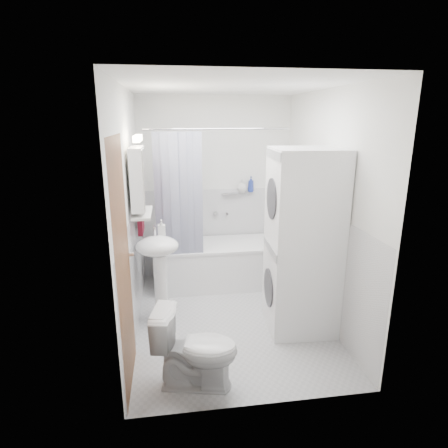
{
  "coord_description": "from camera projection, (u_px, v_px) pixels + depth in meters",
  "views": [
    {
      "loc": [
        -0.61,
        -3.61,
        2.11
      ],
      "look_at": [
        -0.05,
        0.15,
        1.04
      ],
      "focal_mm": 30.0,
      "sensor_mm": 36.0,
      "label": 1
    }
  ],
  "objects": [
    {
      "name": "floor",
      "position": [
        231.0,
        318.0,
        4.1
      ],
      "size": [
        2.6,
        2.6,
        0.0
      ],
      "primitive_type": "plane",
      "color": "#BBBBC0",
      "rests_on": "ground"
    },
    {
      "name": "room_walls",
      "position": [
        232.0,
        184.0,
        3.7
      ],
      "size": [
        2.6,
        2.6,
        2.6
      ],
      "color": "white",
      "rests_on": "ground"
    },
    {
      "name": "wainscot",
      "position": [
        227.0,
        258.0,
        4.21
      ],
      "size": [
        1.98,
        2.58,
        2.58
      ],
      "color": "white",
      "rests_on": "ground"
    },
    {
      "name": "door",
      "position": [
        132.0,
        254.0,
        3.17
      ],
      "size": [
        0.05,
        2.0,
        2.0
      ],
      "color": "brown",
      "rests_on": "ground"
    },
    {
      "name": "bathtub",
      "position": [
        215.0,
        262.0,
        4.88
      ],
      "size": [
        1.46,
        0.69,
        0.56
      ],
      "color": "white",
      "rests_on": "ground"
    },
    {
      "name": "tub_spout",
      "position": [
        226.0,
        213.0,
        5.07
      ],
      "size": [
        0.04,
        0.12,
        0.04
      ],
      "primitive_type": "cylinder",
      "rotation": [
        1.57,
        0.0,
        0.0
      ],
      "color": "silver",
      "rests_on": "room_walls"
    },
    {
      "name": "curtain_rod",
      "position": [
        217.0,
        129.0,
        4.15
      ],
      "size": [
        1.64,
        0.02,
        0.02
      ],
      "primitive_type": "cylinder",
      "rotation": [
        0.0,
        1.57,
        0.0
      ],
      "color": "silver",
      "rests_on": "room_walls"
    },
    {
      "name": "shower_curtain",
      "position": [
        179.0,
        196.0,
        4.29
      ],
      "size": [
        0.55,
        0.02,
        1.45
      ],
      "color": "#141C49",
      "rests_on": "curtain_rod"
    },
    {
      "name": "sink",
      "position": [
        158.0,
        259.0,
        3.87
      ],
      "size": [
        0.44,
        0.37,
        1.04
      ],
      "color": "white",
      "rests_on": "ground"
    },
    {
      "name": "medicine_cabinet",
      "position": [
        138.0,
        177.0,
        3.64
      ],
      "size": [
        0.13,
        0.5,
        0.71
      ],
      "color": "white",
      "rests_on": "room_walls"
    },
    {
      "name": "shelf",
      "position": [
        142.0,
        213.0,
        3.74
      ],
      "size": [
        0.18,
        0.54,
        0.02
      ],
      "primitive_type": "cube",
      "color": "silver",
      "rests_on": "room_walls"
    },
    {
      "name": "shower_caddy",
      "position": [
        230.0,
        193.0,
        4.99
      ],
      "size": [
        0.22,
        0.06,
        0.02
      ],
      "primitive_type": "cube",
      "color": "silver",
      "rests_on": "room_walls"
    },
    {
      "name": "towel",
      "position": [
        139.0,
        196.0,
        4.07
      ],
      "size": [
        0.07,
        0.33,
        0.8
      ],
      "color": "maroon",
      "rests_on": "room_walls"
    },
    {
      "name": "washer_dryer",
      "position": [
        302.0,
        242.0,
        3.72
      ],
      "size": [
        0.7,
        0.69,
        1.85
      ],
      "rotation": [
        0.0,
        0.0,
        -0.06
      ],
      "color": "white",
      "rests_on": "ground"
    },
    {
      "name": "toilet",
      "position": [
        196.0,
        349.0,
        2.99
      ],
      "size": [
        0.74,
        0.52,
        0.66
      ],
      "primitive_type": "imported",
      "rotation": [
        0.0,
        0.0,
        1.35
      ],
      "color": "white",
      "rests_on": "ground"
    },
    {
      "name": "soap_pump",
      "position": [
        162.0,
        232.0,
        3.98
      ],
      "size": [
        0.08,
        0.17,
        0.08
      ],
      "primitive_type": "imported",
      "color": "gray",
      "rests_on": "sink"
    },
    {
      "name": "shelf_bottle",
      "position": [
        141.0,
        212.0,
        3.59
      ],
      "size": [
        0.07,
        0.18,
        0.07
      ],
      "primitive_type": "imported",
      "color": "gray",
      "rests_on": "shelf"
    },
    {
      "name": "shelf_cup",
      "position": [
        143.0,
        204.0,
        3.84
      ],
      "size": [
        0.1,
        0.09,
        0.1
      ],
      "primitive_type": "imported",
      "color": "gray",
      "rests_on": "shelf"
    },
    {
      "name": "shampoo_a",
      "position": [
        242.0,
        187.0,
        5.0
      ],
      "size": [
        0.13,
        0.17,
        0.13
      ],
      "primitive_type": "imported",
      "color": "gray",
      "rests_on": "shower_caddy"
    },
    {
      "name": "shampoo_b",
      "position": [
        251.0,
        189.0,
        5.02
      ],
      "size": [
        0.08,
        0.21,
        0.08
      ],
      "primitive_type": "imported",
      "color": "navy",
      "rests_on": "shower_caddy"
    }
  ]
}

